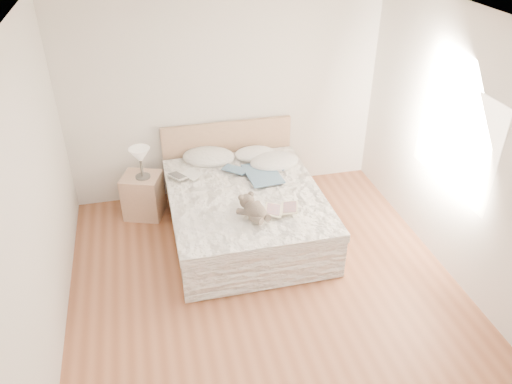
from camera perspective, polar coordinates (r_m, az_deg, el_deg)
floor at (r=5.22m, az=1.54°, el=-11.94°), size 4.00×4.50×0.00m
ceiling at (r=3.87m, az=2.13°, el=18.18°), size 4.00×4.50×0.00m
wall_back at (r=6.38m, az=-3.59°, el=11.05°), size 4.00×0.02×2.70m
wall_left at (r=4.39m, az=-24.33°, el=-2.41°), size 0.02×4.50×2.70m
wall_right at (r=5.23m, az=23.47°, el=3.43°), size 0.02×4.50×2.70m
window at (r=5.40m, az=21.85°, el=5.86°), size 0.02×1.30×1.10m
bed at (r=5.94m, az=-1.38°, el=-2.00°), size 1.72×2.14×1.00m
nightstand at (r=6.40m, az=-12.76°, el=-0.39°), size 0.56×0.53×0.56m
table_lamp at (r=6.09m, az=-13.10°, el=3.93°), size 0.29×0.29×0.39m
pillow_left at (r=6.40m, az=-5.43°, el=4.04°), size 0.78×0.64×0.20m
pillow_middle at (r=6.44m, az=-0.12°, el=4.39°), size 0.54×0.39×0.16m
pillow_right at (r=6.26m, az=2.11°, el=3.49°), size 0.66×0.49×0.19m
blouse at (r=6.01m, az=0.75°, el=2.10°), size 0.65×0.69×0.02m
photo_book at (r=6.03m, az=-8.17°, el=1.87°), size 0.42×0.40×0.03m
childrens_book at (r=5.36m, az=2.93°, el=-2.00°), size 0.43×0.36×0.02m
teddy_bear at (r=5.21m, az=-0.10°, el=-2.80°), size 0.39×0.45×0.20m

